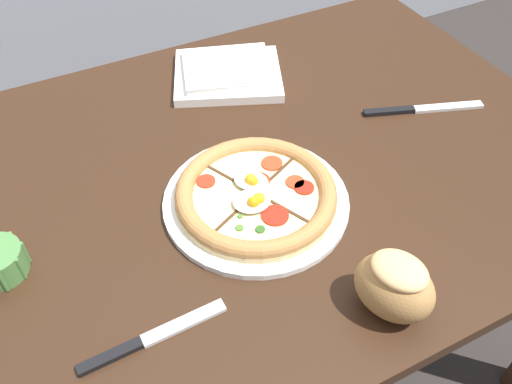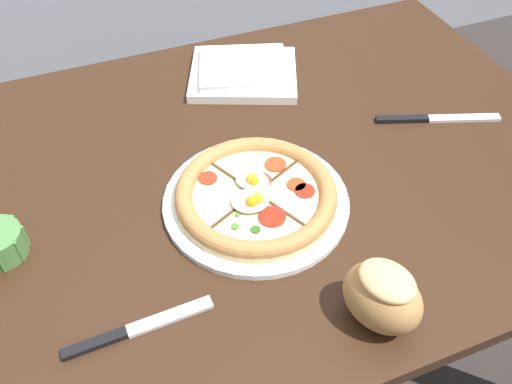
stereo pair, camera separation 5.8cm
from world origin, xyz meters
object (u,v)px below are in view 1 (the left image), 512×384
Objects in this scene: bread_piece_near at (395,285)px; knife_spare at (152,337)px; dining_table at (261,197)px; knife_main at (422,109)px; napkin_folded at (228,73)px; pizza at (256,196)px.

bread_piece_near reaches higher than knife_spare.
bread_piece_near is 0.35m from knife_spare.
knife_main is (0.37, -0.01, 0.10)m from dining_table.
knife_spare is (-0.37, -0.53, -0.01)m from napkin_folded.
napkin_folded is (0.06, 0.28, 0.12)m from dining_table.
knife_main and knife_spare have the same top height.
dining_table is 5.08× the size of knife_main.
knife_main is at bearing 18.13° from knife_spare.
pizza is at bearing 106.29° from bread_piece_near.
bread_piece_near is (0.02, -0.37, 0.16)m from dining_table.
knife_main is (0.31, -0.29, -0.01)m from napkin_folded.
dining_table is at bearing -162.40° from knife_main.
knife_main is at bearing 45.47° from bread_piece_near.
dining_table is at bearing 57.62° from pizza.
knife_main is (0.43, 0.08, -0.02)m from pizza.
napkin_folded is 2.00× the size of bread_piece_near.
napkin_folded is 1.32× the size of knife_spare.
pizza reaches higher than knife_main.
knife_spare is at bearing -146.34° from pizza.
pizza is at bearing 31.82° from knife_spare.
bread_piece_near reaches higher than napkin_folded.
pizza reaches higher than knife_spare.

